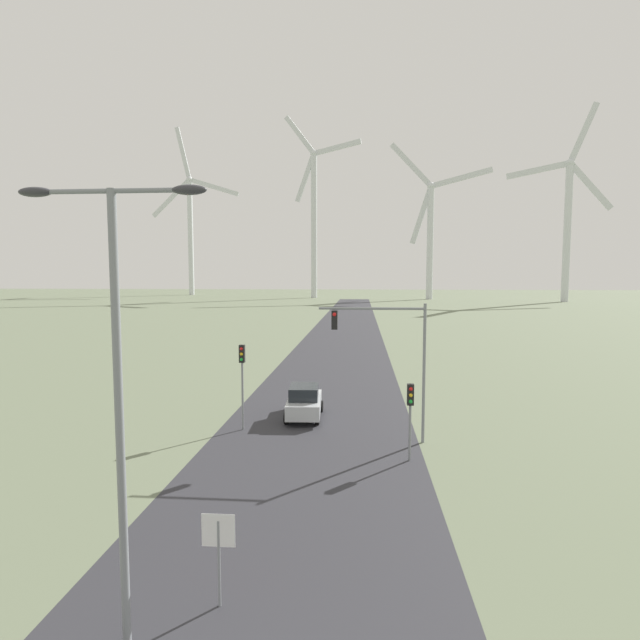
{
  "coord_description": "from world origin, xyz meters",
  "views": [
    {
      "loc": [
        2.23,
        -5.65,
        7.84
      ],
      "look_at": [
        0.0,
        21.5,
        5.47
      ],
      "focal_mm": 28.0,
      "sensor_mm": 36.0,
      "label": 1
    }
  ],
  "objects": [
    {
      "name": "road_surface",
      "position": [
        0.0,
        48.0,
        0.0
      ],
      "size": [
        10.0,
        240.0,
        0.01
      ],
      "color": "#2D2D33",
      "rests_on": "ground"
    },
    {
      "name": "streetlamp",
      "position": [
        -2.72,
        4.03,
        6.13
      ],
      "size": [
        3.87,
        0.32,
        9.64
      ],
      "color": "gray",
      "rests_on": "ground"
    },
    {
      "name": "stop_sign_near",
      "position": [
        -1.08,
        5.38,
        1.6
      ],
      "size": [
        0.81,
        0.07,
        2.29
      ],
      "color": "gray",
      "rests_on": "ground"
    },
    {
      "name": "traffic_light_post_near_left",
      "position": [
        -3.76,
        18.95,
        3.21
      ],
      "size": [
        0.28,
        0.34,
        4.39
      ],
      "color": "gray",
      "rests_on": "ground"
    },
    {
      "name": "traffic_light_post_near_right",
      "position": [
        4.35,
        15.29,
        2.44
      ],
      "size": [
        0.28,
        0.33,
        3.32
      ],
      "color": "gray",
      "rests_on": "ground"
    },
    {
      "name": "traffic_light_mast_overhead",
      "position": [
        3.54,
        17.71,
        4.72
      ],
      "size": [
        5.02,
        0.35,
        6.61
      ],
      "color": "gray",
      "rests_on": "ground"
    },
    {
      "name": "car_approaching",
      "position": [
        -0.87,
        21.39,
        0.91
      ],
      "size": [
        2.01,
        4.19,
        1.83
      ],
      "color": "#B7BCC1",
      "rests_on": "ground"
    },
    {
      "name": "wind_turbine_far_left",
      "position": [
        -70.31,
        203.6,
        30.25
      ],
      "size": [
        38.22,
        2.6,
        70.44
      ],
      "color": "silver",
      "rests_on": "ground"
    },
    {
      "name": "wind_turbine_left",
      "position": [
        -15.11,
        178.48,
        31.45
      ],
      "size": [
        28.56,
        9.76,
        67.04
      ],
      "color": "silver",
      "rests_on": "ground"
    },
    {
      "name": "wind_turbine_center",
      "position": [
        25.77,
        169.56,
        24.52
      ],
      "size": [
        33.45,
        7.91,
        53.97
      ],
      "color": "silver",
      "rests_on": "ground"
    },
    {
      "name": "wind_turbine_right",
      "position": [
        65.68,
        155.81,
        26.34
      ],
      "size": [
        29.76,
        8.17,
        59.92
      ],
      "color": "silver",
      "rests_on": "ground"
    }
  ]
}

